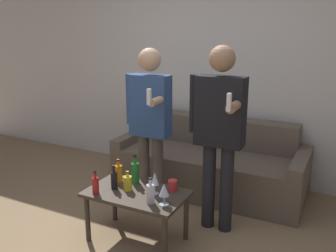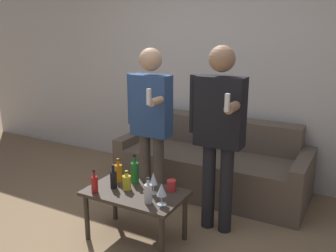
% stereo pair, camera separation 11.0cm
% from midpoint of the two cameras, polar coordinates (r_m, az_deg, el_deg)
% --- Properties ---
extents(wall_back, '(8.00, 0.06, 2.70)m').
position_cam_midpoint_polar(wall_back, '(4.53, 6.45, 9.03)').
color(wall_back, silver).
rests_on(wall_back, ground_plane).
extents(couch, '(2.10, 0.86, 0.79)m').
position_cam_midpoint_polar(couch, '(4.30, 5.74, -5.83)').
color(couch, '#6B5B4C').
rests_on(couch, ground_plane).
extents(coffee_table, '(0.85, 0.51, 0.46)m').
position_cam_midpoint_polar(coffee_table, '(3.27, -5.81, -10.95)').
color(coffee_table, '#3D3328').
rests_on(coffee_table, ground_plane).
extents(bottle_orange, '(0.06, 0.06, 0.22)m').
position_cam_midpoint_polar(bottle_orange, '(3.01, -3.77, -10.19)').
color(bottle_orange, silver).
rests_on(bottle_orange, coffee_table).
extents(bottle_green, '(0.07, 0.07, 0.17)m').
position_cam_midpoint_polar(bottle_green, '(3.26, -7.14, -8.57)').
color(bottle_green, yellow).
rests_on(bottle_green, coffee_table).
extents(bottle_dark, '(0.06, 0.06, 0.20)m').
position_cam_midpoint_polar(bottle_dark, '(3.23, -11.96, -8.79)').
color(bottle_dark, '#B21E1E').
rests_on(bottle_dark, coffee_table).
extents(bottle_yellow, '(0.07, 0.07, 0.26)m').
position_cam_midpoint_polar(bottle_yellow, '(3.38, -5.97, -7.03)').
color(bottle_yellow, '#23752D').
rests_on(bottle_yellow, coffee_table).
extents(bottle_red, '(0.07, 0.07, 0.21)m').
position_cam_midpoint_polar(bottle_red, '(3.43, -8.47, -7.09)').
color(bottle_red, orange).
rests_on(bottle_red, coffee_table).
extents(bottle_clear, '(0.06, 0.06, 0.21)m').
position_cam_midpoint_polar(bottle_clear, '(3.30, -9.16, -8.06)').
color(bottle_clear, black).
rests_on(bottle_clear, coffee_table).
extents(wine_glass_near, '(0.08, 0.08, 0.18)m').
position_cam_midpoint_polar(wine_glass_near, '(2.97, -1.69, -9.78)').
color(wine_glass_near, silver).
rests_on(wine_glass_near, coffee_table).
extents(wine_glass_far, '(0.07, 0.07, 0.19)m').
position_cam_midpoint_polar(wine_glass_far, '(3.15, -3.04, -8.11)').
color(wine_glass_far, silver).
rests_on(wine_glass_far, coffee_table).
extents(cup_on_table, '(0.08, 0.08, 0.09)m').
position_cam_midpoint_polar(cup_on_table, '(3.24, -0.29, -9.04)').
color(cup_on_table, red).
rests_on(cup_on_table, coffee_table).
extents(person_standing_left, '(0.46, 0.42, 1.63)m').
position_cam_midpoint_polar(person_standing_left, '(3.61, -3.67, 1.34)').
color(person_standing_left, brown).
rests_on(person_standing_left, ground_plane).
extents(person_standing_right, '(0.50, 0.43, 1.67)m').
position_cam_midpoint_polar(person_standing_right, '(3.26, 6.83, 0.09)').
color(person_standing_right, '#232328').
rests_on(person_standing_right, ground_plane).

